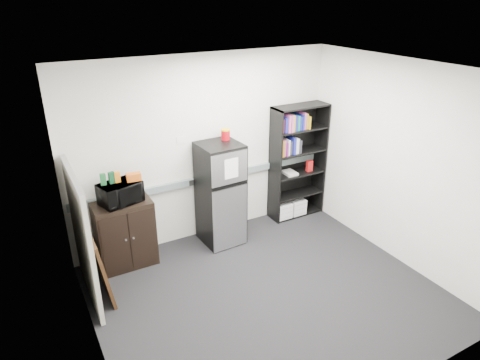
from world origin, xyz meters
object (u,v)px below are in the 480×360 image
at_px(cabinet, 125,233).
at_px(cubicle_partition, 82,237).
at_px(bookshelf, 297,160).
at_px(microwave, 120,193).
at_px(refrigerator, 221,194).

bearing_deg(cabinet, cubicle_partition, -144.01).
bearing_deg(bookshelf, microwave, -178.35).
relative_size(cubicle_partition, cabinet, 1.74).
distance_m(cabinet, microwave, 0.61).
bearing_deg(bookshelf, cubicle_partition, -171.87).
distance_m(bookshelf, cabinet, 2.87).
distance_m(cabinet, refrigerator, 1.43).
bearing_deg(microwave, cabinet, 73.95).
bearing_deg(microwave, refrigerator, -18.68).
bearing_deg(cabinet, microwave, -90.00).
relative_size(bookshelf, microwave, 3.65).
bearing_deg(refrigerator, cubicle_partition, -172.94).
bearing_deg(cubicle_partition, cabinet, 35.99).
bearing_deg(cabinet, bookshelf, 1.33).
distance_m(cubicle_partition, microwave, 0.75).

